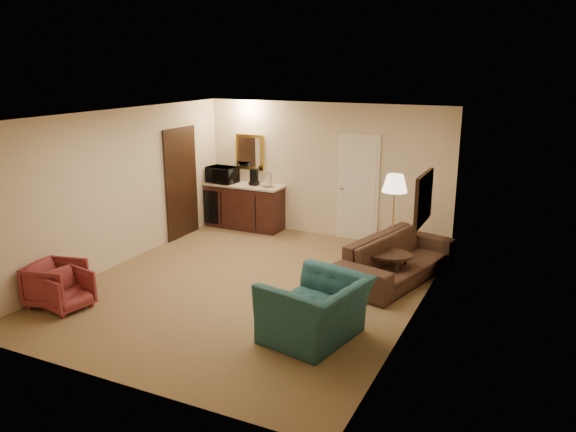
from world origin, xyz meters
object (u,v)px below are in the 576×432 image
waste_bin (271,224)px  microwave (222,173)px  rose_chair_near (56,281)px  wetbar_cabinet (245,206)px  rose_chair_far (66,289)px  coffee_table (384,267)px  teal_armchair (316,299)px  floor_lamp (393,220)px  sofa (398,251)px  coffee_maker (254,177)px

waste_bin → microwave: (-1.15, 0.03, 0.96)m
rose_chair_near → waste_bin: size_ratio=2.07×
waste_bin → microwave: microwave is taller
wetbar_cabinet → rose_chair_far: 4.55m
coffee_table → rose_chair_near: bearing=-144.9°
teal_armchair → floor_lamp: size_ratio=0.76×
rose_chair_near → waste_bin: bearing=-27.2°
sofa → microwave: 4.39m
teal_armchair → floor_lamp: bearing=-171.1°
rose_chair_near → coffee_table: rose_chair_near is taller
sofa → rose_chair_near: 5.10m
waste_bin → coffee_maker: (-0.44, 0.10, 0.92)m
rose_chair_near → waste_bin: 4.58m
waste_bin → coffee_maker: size_ratio=1.00×
wetbar_cabinet → coffee_table: 3.86m
rose_chair_near → floor_lamp: size_ratio=0.44×
rose_chair_near → microwave: bearing=-12.6°
rose_chair_near → coffee_table: size_ratio=0.79×
coffee_table → floor_lamp: size_ratio=0.55×
rose_chair_far → floor_lamp: (3.60, 3.65, 0.49)m
waste_bin → sofa: bearing=-25.4°
wetbar_cabinet → teal_armchair: 5.03m
teal_armchair → wetbar_cabinet: bearing=-128.8°
teal_armchair → rose_chair_far: size_ratio=2.02×
rose_chair_far → wetbar_cabinet: bearing=7.2°
coffee_maker → teal_armchair: bearing=-63.8°
teal_armchair → rose_chair_far: bearing=-67.4°
microwave → coffee_maker: 0.72m
sofa → rose_chair_near: size_ratio=3.39×
microwave → sofa: bearing=-14.4°
wetbar_cabinet → rose_chair_near: bearing=-96.3°
rose_chair_near → coffee_maker: 4.64m
waste_bin → microwave: 1.50m
coffee_table → sofa: bearing=59.1°
teal_armchair → waste_bin: (-2.55, 3.81, -0.36)m
waste_bin → coffee_maker: 1.02m
teal_armchair → rose_chair_far: teal_armchair is taller
floor_lamp → coffee_maker: bearing=163.6°
rose_chair_near → microwave: (0.00, 4.46, 0.78)m
coffee_table → coffee_maker: size_ratio=2.61×
rose_chair_near → sofa: bearing=-66.2°
rose_chair_far → microwave: 4.59m
waste_bin → microwave: size_ratio=0.55×
waste_bin → floor_lamp: bearing=-17.0°
wetbar_cabinet → microwave: 0.83m
coffee_table → waste_bin: (-2.80, 1.65, -0.08)m
microwave → coffee_maker: (0.71, 0.07, -0.04)m
rose_chair_near → rose_chair_far: (0.25, -0.05, -0.05)m
coffee_table → waste_bin: coffee_table is taller
sofa → coffee_table: 0.36m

